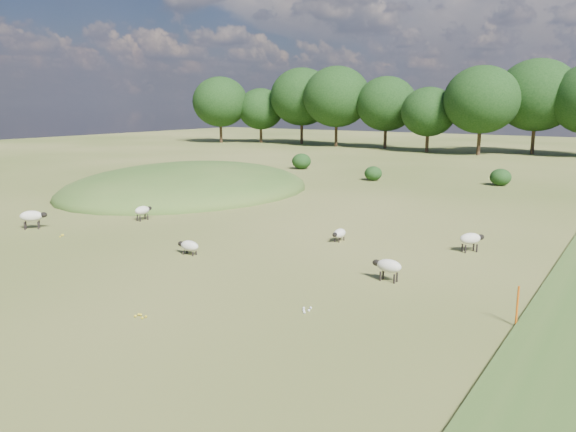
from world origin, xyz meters
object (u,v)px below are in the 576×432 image
Objects in this scene: sheep_4 at (471,239)px; sheep_5 at (32,216)px; sheep_0 at (143,210)px; sheep_6 at (189,246)px; sheep_2 at (388,266)px; marker_post at (517,306)px; sheep_3 at (339,234)px.

sheep_5 is (-19.90, -7.71, 0.08)m from sheep_4.
sheep_6 is at bearing -116.45° from sheep_0.
sheep_6 is at bearing 10.51° from sheep_2.
sheep_6 is (-9.82, -6.98, -0.20)m from sheep_4.
marker_post is 20.73m from sheep_0.
sheep_2 reaches higher than sheep_6.
sheep_2 is at bearing -174.26° from sheep_6.
sheep_0 is 1.10× the size of sheep_3.
sheep_4 is at bearing -147.30° from sheep_6.
sheep_5 is at bearing 1.40° from sheep_6.
sheep_5 is (-3.06, -4.57, 0.11)m from sheep_0.
sheep_3 is at bearing 145.93° from marker_post.
sheep_2 is 0.91× the size of sheep_5.
sheep_0 is at bearing 8.71° from sheep_5.
sheep_2 is (15.50, -2.59, 0.01)m from sheep_0.
sheep_2 is (-4.76, 1.83, -0.03)m from marker_post.
sheep_5 reaches higher than sheep_4.
sheep_2 reaches higher than sheep_0.
sheep_5 is at bearing 148.51° from sheep_0.
sheep_2 is at bearing 158.98° from marker_post.
sheep_4 is 0.89× the size of sheep_5.
sheep_0 reaches higher than sheep_3.
sheep_4 is at bearing -26.32° from sheep_5.
sheep_4 is at bearing -77.16° from sheep_0.
sheep_5 is 1.17× the size of sheep_6.
sheep_5 is at bearing 152.30° from sheep_4.
sheep_4 is at bearing 104.55° from sheep_3.
marker_post is 5.10m from sheep_2.
sheep_5 reaches higher than sheep_3.
sheep_4 reaches higher than sheep_2.
sheep_3 is (-9.04, 6.11, -0.23)m from marker_post.
marker_post is at bearing 174.83° from sheep_6.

